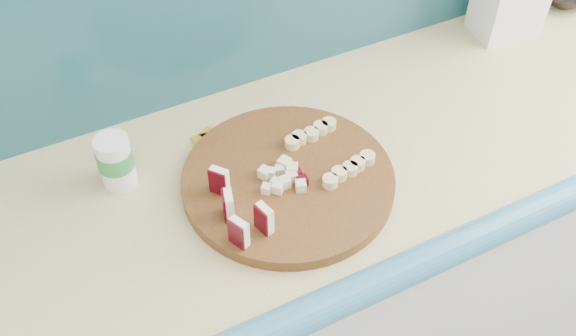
% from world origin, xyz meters
% --- Properties ---
extents(kitchen_counter, '(2.20, 0.63, 0.91)m').
position_xyz_m(kitchen_counter, '(0.10, 1.50, 0.46)').
color(kitchen_counter, silver).
rests_on(kitchen_counter, ground).
extents(cutting_board, '(0.45, 0.45, 0.02)m').
position_xyz_m(cutting_board, '(0.01, 1.46, 0.92)').
color(cutting_board, '#44280E').
rests_on(cutting_board, kitchen_counter).
extents(apple_wedges, '(0.07, 0.16, 0.05)m').
position_xyz_m(apple_wedges, '(-0.12, 1.41, 0.96)').
color(apple_wedges, '#FEF2CB').
rests_on(apple_wedges, cutting_board).
extents(apple_chunks, '(0.06, 0.06, 0.02)m').
position_xyz_m(apple_chunks, '(-0.02, 1.46, 0.94)').
color(apple_chunks, beige).
rests_on(apple_chunks, cutting_board).
extents(banana_slices, '(0.14, 0.16, 0.02)m').
position_xyz_m(banana_slices, '(0.10, 1.48, 0.94)').
color(banana_slices, '#D7C783').
rests_on(banana_slices, cutting_board).
extents(canister, '(0.07, 0.07, 0.11)m').
position_xyz_m(canister, '(-0.27, 1.61, 0.97)').
color(canister, white).
rests_on(canister, kitchen_counter).
extents(banana_peel, '(0.20, 0.17, 0.01)m').
position_xyz_m(banana_peel, '(-0.05, 1.59, 0.91)').
color(banana_peel, gold).
rests_on(banana_peel, kitchen_counter).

